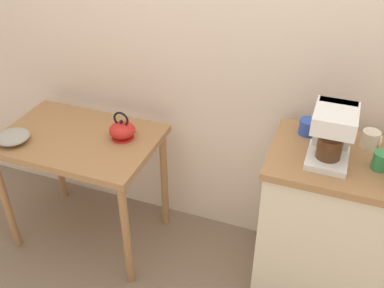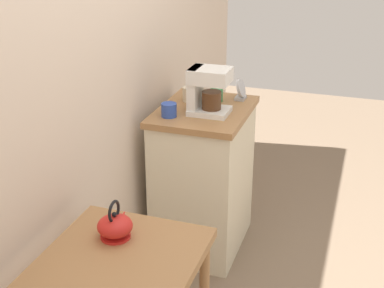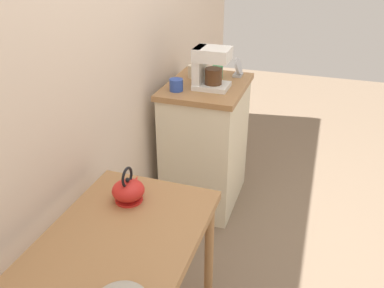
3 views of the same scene
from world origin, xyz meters
name	(u,v)px [view 2 (image 2 of 3)]	position (x,y,z in m)	size (l,w,h in m)	color
back_wall	(96,38)	(0.10, 0.41, 1.40)	(4.40, 0.10, 2.80)	beige
kitchen_counter	(203,179)	(0.65, 0.05, 0.46)	(0.66, 0.51, 0.91)	beige
teakettle	(115,226)	(-0.50, 0.06, 0.80)	(0.17, 0.14, 0.17)	red
coffee_maker	(206,89)	(0.58, 0.01, 1.05)	(0.18, 0.22, 0.26)	white
mug_small_cream	(189,94)	(0.75, 0.17, 0.95)	(0.09, 0.08, 0.09)	beige
mug_blue	(169,110)	(0.46, 0.19, 0.95)	(0.09, 0.08, 0.08)	#2D4CAD
mug_tall_green	(217,95)	(0.80, 0.02, 0.95)	(0.08, 0.07, 0.08)	#338C4C
table_clock	(241,90)	(0.87, -0.11, 0.96)	(0.12, 0.06, 0.13)	#B2B5BA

